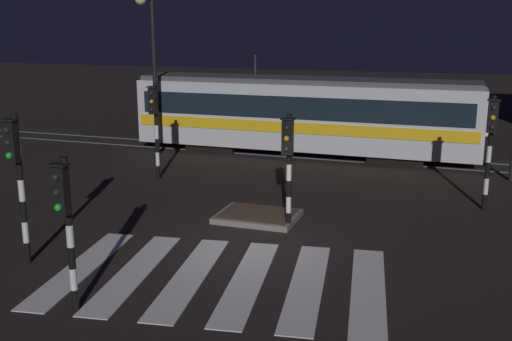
{
  "coord_description": "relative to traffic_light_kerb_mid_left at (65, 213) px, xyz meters",
  "views": [
    {
      "loc": [
        4.72,
        -13.34,
        5.36
      ],
      "look_at": [
        -0.6,
        2.16,
        1.4
      ],
      "focal_mm": 42.2,
      "sensor_mm": 36.0,
      "label": 1
    }
  ],
  "objects": [
    {
      "name": "street_lamp_trackside_left",
      "position": [
        -5.28,
        13.12,
        2.21
      ],
      "size": [
        0.44,
        1.21,
        6.57
      ],
      "color": "black",
      "rests_on": "ground"
    },
    {
      "name": "traffic_light_corner_far_left",
      "position": [
        -3.35,
        9.69,
        0.25
      ],
      "size": [
        0.36,
        0.42,
        3.42
      ],
      "color": "black",
      "rests_on": "ground"
    },
    {
      "name": "tram",
      "position": [
        0.5,
        15.55,
        -0.26
      ],
      "size": [
        14.52,
        2.58,
        4.15
      ],
      "color": "silver",
      "rests_on": "ground"
    },
    {
      "name": "traffic_light_median_centre",
      "position": [
        2.56,
        6.0,
        0.06
      ],
      "size": [
        0.36,
        0.42,
        3.13
      ],
      "color": "black",
      "rests_on": "ground"
    },
    {
      "name": "rail_near",
      "position": [
        2.04,
        14.84,
        -1.99
      ],
      "size": [
        80.0,
        0.12,
        0.03
      ],
      "primitive_type": "cube",
      "color": "#59595E",
      "rests_on": "ground"
    },
    {
      "name": "traffic_island",
      "position": [
        1.52,
        6.56,
        -1.91
      ],
      "size": [
        2.24,
        1.71,
        0.18
      ],
      "color": "slate",
      "rests_on": "ground"
    },
    {
      "name": "rail_far",
      "position": [
        2.04,
        16.27,
        -1.99
      ],
      "size": [
        80.0,
        0.12,
        0.03
      ],
      "primitive_type": "cube",
      "color": "#59595E",
      "rests_on": "ground"
    },
    {
      "name": "ground_plane",
      "position": [
        2.04,
        4.48,
        -2.0
      ],
      "size": [
        120.0,
        120.0,
        0.0
      ],
      "primitive_type": "plane",
      "color": "black"
    },
    {
      "name": "crosswalk_zebra",
      "position": [
        2.04,
        2.39,
        -1.99
      ],
      "size": [
        7.7,
        5.49,
        0.02
      ],
      "color": "silver",
      "rests_on": "ground"
    },
    {
      "name": "traffic_light_corner_far_right",
      "position": [
        7.63,
        9.5,
        0.25
      ],
      "size": [
        0.36,
        0.42,
        3.42
      ],
      "color": "black",
      "rests_on": "ground"
    },
    {
      "name": "traffic_light_corner_near_left",
      "position": [
        -2.49,
        1.7,
        0.29
      ],
      "size": [
        0.36,
        0.42,
        3.48
      ],
      "color": "black",
      "rests_on": "ground"
    },
    {
      "name": "traffic_light_kerb_mid_left",
      "position": [
        0.0,
        0.0,
        0.0
      ],
      "size": [
        0.36,
        0.42,
        3.04
      ],
      "color": "black",
      "rests_on": "ground"
    }
  ]
}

